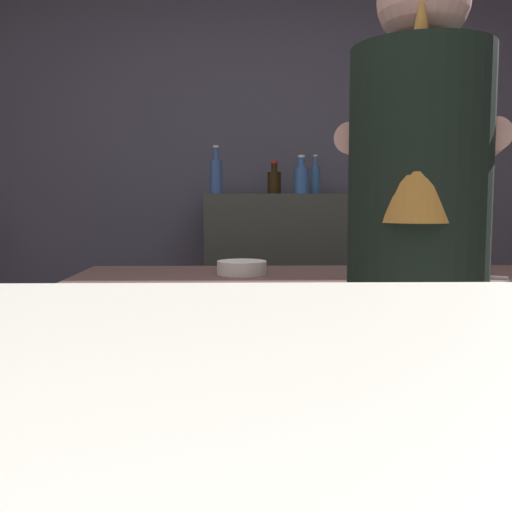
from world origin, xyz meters
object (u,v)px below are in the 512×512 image
Objects in this scene: chefs_knife at (467,276)px; mixing_bowl at (242,268)px; bottle_olive_oil at (274,181)px; bottle_soy at (216,175)px; bottle_vinegar at (315,179)px; bartender at (417,257)px; bottle_hot_sauce at (301,179)px.

mixing_bowl is at bearing -166.47° from chefs_knife.
bottle_olive_oil is 0.70× the size of bottle_soy.
bottle_vinegar reaches higher than bottle_olive_oil.
bartender reaches higher than mixing_bowl.
bartender is at bearing -103.75° from chefs_knife.
bartender reaches higher than bottle_olive_oil.
chefs_knife is 1.49m from bottle_vinegar.
chefs_knife is at bearing -16.12° from bartender.
bottle_vinegar is (-0.31, 1.41, 0.35)m from chefs_knife.
mixing_bowl is 1.42m from bottle_vinegar.
bartender is 0.67m from mixing_bowl.
bartender is 8.53× the size of bottle_hot_sauce.
bottle_hot_sauce is at bearing -123.34° from bottle_vinegar.
bottle_olive_oil is (-0.54, 1.37, 0.34)m from chefs_knife.
bottle_soy is at bearing 37.19° from bartender.
bottle_vinegar is at bearing 123.56° from chefs_knife.
bottle_soy is (-0.31, -0.08, 0.03)m from bottle_olive_oil.
bartender is 9.75× the size of bottle_olive_oil.
bartender reaches higher than bottle_hot_sauce.
bartender reaches higher than chefs_knife.
chefs_knife is at bearing -7.50° from mixing_bowl.
bottle_soy is at bearing 96.58° from mixing_bowl.
chefs_knife is at bearing -56.59° from bottle_soy.
bottle_hot_sauce is at bearing 128.59° from chefs_knife.
chefs_knife is (0.71, -0.09, -0.02)m from mixing_bowl.
bottle_olive_oil is 0.32m from bottle_soy.
bottle_olive_oil is (0.17, 1.28, 0.32)m from mixing_bowl.
bottle_olive_oil reaches higher than mixing_bowl.
bottle_olive_oil is at bearing -169.36° from bottle_vinegar.
bottle_soy is (-0.54, -0.12, 0.01)m from bottle_vinegar.
chefs_knife is 1.39m from bottle_hot_sauce.
chefs_knife is 1.13× the size of bottle_vinegar.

